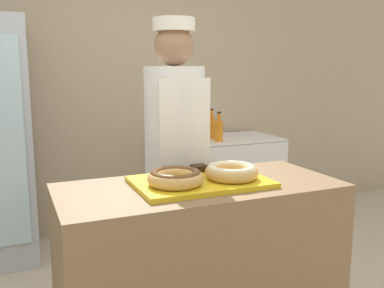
% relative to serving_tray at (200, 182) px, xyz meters
% --- Properties ---
extents(wall_back, '(8.00, 0.06, 2.70)m').
position_rel_serving_tray_xyz_m(wall_back, '(0.00, 2.13, 0.38)').
color(wall_back, tan).
rests_on(wall_back, ground_plane).
extents(display_counter, '(1.35, 0.61, 0.96)m').
position_rel_serving_tray_xyz_m(display_counter, '(0.00, 0.00, -0.49)').
color(display_counter, brown).
rests_on(display_counter, ground_plane).
extents(serving_tray, '(0.63, 0.42, 0.02)m').
position_rel_serving_tray_xyz_m(serving_tray, '(0.00, 0.00, 0.00)').
color(serving_tray, yellow).
rests_on(serving_tray, display_counter).
extents(donut_chocolate_glaze, '(0.26, 0.26, 0.07)m').
position_rel_serving_tray_xyz_m(donut_chocolate_glaze, '(-0.14, -0.05, 0.05)').
color(donut_chocolate_glaze, tan).
rests_on(donut_chocolate_glaze, serving_tray).
extents(donut_light_glaze, '(0.26, 0.26, 0.07)m').
position_rel_serving_tray_xyz_m(donut_light_glaze, '(0.14, -0.05, 0.05)').
color(donut_light_glaze, tan).
rests_on(donut_light_glaze, serving_tray).
extents(brownie_back_left, '(0.07, 0.07, 0.03)m').
position_rel_serving_tray_xyz_m(brownie_back_left, '(-0.07, 0.16, 0.03)').
color(brownie_back_left, black).
rests_on(brownie_back_left, serving_tray).
extents(brownie_back_right, '(0.07, 0.07, 0.03)m').
position_rel_serving_tray_xyz_m(brownie_back_right, '(0.07, 0.16, 0.03)').
color(brownie_back_right, black).
rests_on(brownie_back_right, serving_tray).
extents(baker_person, '(0.36, 0.36, 1.79)m').
position_rel_serving_tray_xyz_m(baker_person, '(0.09, 0.58, -0.01)').
color(baker_person, '#4C4C51').
rests_on(baker_person, ground_plane).
extents(chest_freezer, '(1.08, 0.62, 0.86)m').
position_rel_serving_tray_xyz_m(chest_freezer, '(1.02, 1.76, -0.54)').
color(chest_freezer, white).
rests_on(chest_freezer, ground_plane).
extents(bottle_orange, '(0.07, 0.07, 0.27)m').
position_rel_serving_tray_xyz_m(bottle_orange, '(0.90, 1.58, -0.00)').
color(bottle_orange, orange).
rests_on(bottle_orange, chest_freezer).
extents(bottle_orange_b, '(0.07, 0.07, 0.28)m').
position_rel_serving_tray_xyz_m(bottle_orange_b, '(0.91, 1.76, 0.00)').
color(bottle_orange_b, orange).
rests_on(bottle_orange_b, chest_freezer).
extents(bottle_green, '(0.07, 0.07, 0.25)m').
position_rel_serving_tray_xyz_m(bottle_green, '(0.70, 1.68, -0.01)').
color(bottle_green, '#2D8C38').
rests_on(bottle_green, chest_freezer).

